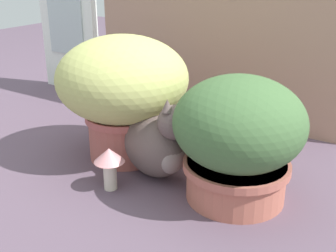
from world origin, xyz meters
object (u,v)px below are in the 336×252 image
at_px(grass_planter, 123,88).
at_px(mushroom_ornament_pink, 109,161).
at_px(cat, 157,143).
at_px(leafy_planter, 238,136).

xyz_separation_m(grass_planter, mushroom_ornament_pink, (0.11, -0.22, -0.17)).
xyz_separation_m(cat, mushroom_ornament_pink, (-0.08, -0.16, -0.02)).
bearing_deg(mushroom_ornament_pink, grass_planter, 116.96).
bearing_deg(grass_planter, cat, -18.60).
height_order(grass_planter, cat, grass_planter).
height_order(grass_planter, mushroom_ornament_pink, grass_planter).
bearing_deg(grass_planter, mushroom_ornament_pink, -63.04).
distance_m(leafy_planter, cat, 0.30).
distance_m(cat, mushroom_ornament_pink, 0.18).
relative_size(grass_planter, cat, 1.29).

